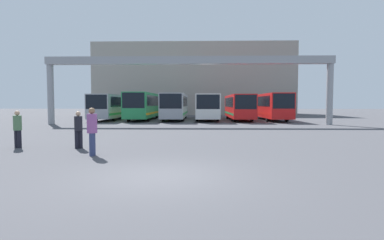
% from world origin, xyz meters
% --- Properties ---
extents(ground_plane, '(200.00, 200.00, 0.00)m').
position_xyz_m(ground_plane, '(0.00, 0.00, 0.00)').
color(ground_plane, '#47474C').
extents(building_backdrop, '(34.78, 12.00, 12.38)m').
position_xyz_m(building_backdrop, '(0.00, 48.26, 6.19)').
color(building_backdrop, gray).
rests_on(building_backdrop, ground).
extents(overhead_gantry, '(27.00, 0.80, 6.39)m').
position_xyz_m(overhead_gantry, '(0.00, 20.13, 5.36)').
color(overhead_gantry, gray).
rests_on(overhead_gantry, ground).
extents(bus_slot_0, '(2.45, 12.48, 3.01)m').
position_xyz_m(bus_slot_0, '(-9.60, 28.63, 1.74)').
color(bus_slot_0, '#999EA5').
rests_on(bus_slot_0, ground).
extents(bus_slot_1, '(2.56, 11.62, 3.22)m').
position_xyz_m(bus_slot_1, '(-5.76, 28.20, 1.85)').
color(bus_slot_1, '#268C4C').
rests_on(bus_slot_1, ground).
extents(bus_slot_2, '(2.53, 11.72, 3.11)m').
position_xyz_m(bus_slot_2, '(-1.92, 28.25, 1.79)').
color(bus_slot_2, '#999EA5').
rests_on(bus_slot_2, ground).
extents(bus_slot_3, '(2.62, 12.21, 3.01)m').
position_xyz_m(bus_slot_3, '(1.92, 28.50, 1.74)').
color(bus_slot_3, silver).
rests_on(bus_slot_3, ground).
extents(bus_slot_4, '(2.44, 11.21, 2.98)m').
position_xyz_m(bus_slot_4, '(5.76, 28.00, 1.72)').
color(bus_slot_4, red).
rests_on(bus_slot_4, ground).
extents(bus_slot_5, '(2.44, 11.71, 3.12)m').
position_xyz_m(bus_slot_5, '(9.60, 28.25, 1.80)').
color(bus_slot_5, red).
rests_on(bus_slot_5, ground).
extents(pedestrian_far_center, '(0.35, 0.35, 1.66)m').
position_xyz_m(pedestrian_far_center, '(-4.32, 4.98, 0.88)').
color(pedestrian_far_center, black).
rests_on(pedestrian_far_center, ground).
extents(pedestrian_near_left, '(0.35, 0.35, 1.69)m').
position_xyz_m(pedestrian_near_left, '(-7.14, 5.07, 0.90)').
color(pedestrian_near_left, black).
rests_on(pedestrian_near_left, ground).
extents(pedestrian_mid_right, '(0.39, 0.39, 1.85)m').
position_xyz_m(pedestrian_mid_right, '(-3.05, 3.18, 0.98)').
color(pedestrian_mid_right, navy).
rests_on(pedestrian_mid_right, ground).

